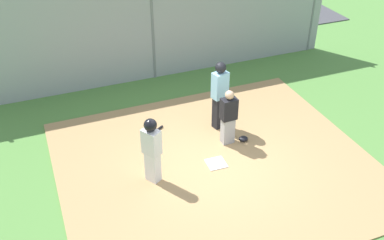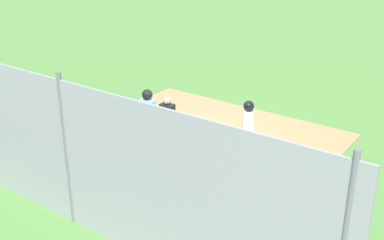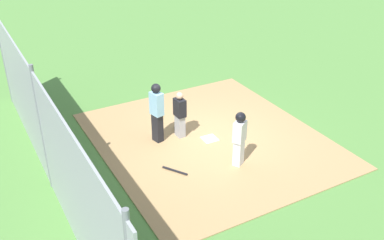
# 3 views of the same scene
# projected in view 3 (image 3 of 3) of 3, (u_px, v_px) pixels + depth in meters

# --- Properties ---
(ground_plane) EXTENTS (140.00, 140.00, 0.00)m
(ground_plane) POSITION_uv_depth(u_px,v_px,m) (210.00, 140.00, 13.65)
(ground_plane) COLOR #51843D
(dirt_infield) EXTENTS (7.20, 6.40, 0.03)m
(dirt_infield) POSITION_uv_depth(u_px,v_px,m) (210.00, 139.00, 13.64)
(dirt_infield) COLOR #A88456
(dirt_infield) RESTS_ON ground_plane
(home_plate) EXTENTS (0.46, 0.46, 0.02)m
(home_plate) POSITION_uv_depth(u_px,v_px,m) (210.00, 139.00, 13.63)
(home_plate) COLOR white
(home_plate) RESTS_ON dirt_infield
(catcher) EXTENTS (0.39, 0.27, 1.47)m
(catcher) POSITION_uv_depth(u_px,v_px,m) (180.00, 114.00, 13.45)
(catcher) COLOR #9E9EA3
(catcher) RESTS_ON dirt_infield
(umpire) EXTENTS (0.43, 0.34, 1.86)m
(umpire) POSITION_uv_depth(u_px,v_px,m) (157.00, 111.00, 13.09)
(umpire) COLOR black
(umpire) RESTS_ON dirt_infield
(runner) EXTENTS (0.42, 0.46, 1.61)m
(runner) POSITION_uv_depth(u_px,v_px,m) (240.00, 136.00, 12.02)
(runner) COLOR silver
(runner) RESTS_ON dirt_infield
(baseball_bat) EXTENTS (0.68, 0.46, 0.06)m
(baseball_bat) POSITION_uv_depth(u_px,v_px,m) (175.00, 171.00, 12.11)
(baseball_bat) COLOR black
(baseball_bat) RESTS_ON dirt_infield
(catcher_mask) EXTENTS (0.24, 0.20, 0.12)m
(catcher_mask) POSITION_uv_depth(u_px,v_px,m) (177.00, 128.00, 14.13)
(catcher_mask) COLOR black
(catcher_mask) RESTS_ON dirt_infield
(backstop_fence) EXTENTS (12.00, 0.10, 3.35)m
(backstop_fence) POSITION_uv_depth(u_px,v_px,m) (43.00, 132.00, 10.85)
(backstop_fence) COLOR #93999E
(backstop_fence) RESTS_ON ground_plane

